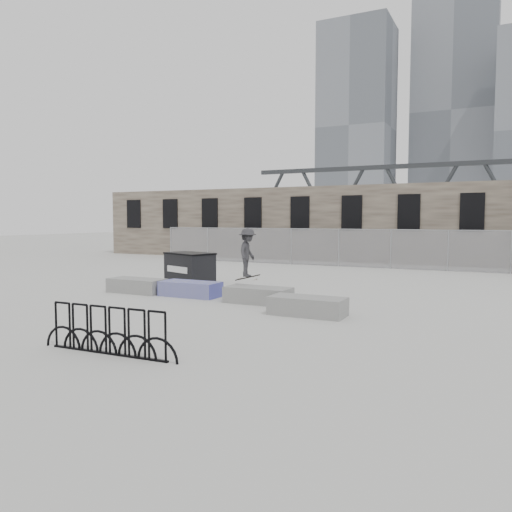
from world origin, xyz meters
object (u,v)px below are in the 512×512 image
at_px(bike_rack, 108,331).
at_px(skateboarder, 248,253).
at_px(planter_center_right, 258,294).
at_px(planter_offset, 308,305).
at_px(dumpster, 190,269).
at_px(planter_far_left, 137,285).
at_px(planter_center_left, 190,288).

distance_m(bike_rack, skateboarder, 7.03).
bearing_deg(planter_center_right, skateboarder, 139.89).
xyz_separation_m(planter_offset, skateboarder, (-2.64, 1.67, 1.22)).
relative_size(planter_center_right, dumpster, 0.91).
height_order(planter_center_right, dumpster, dumpster).
bearing_deg(bike_rack, planter_far_left, 125.93).
xyz_separation_m(planter_far_left, bike_rack, (4.69, -6.47, 0.17)).
bearing_deg(skateboarder, planter_center_right, -139.92).
bearing_deg(dumpster, skateboarder, -8.23).
xyz_separation_m(planter_center_right, skateboarder, (-0.63, 0.53, 1.22)).
distance_m(planter_offset, skateboarder, 3.35).
distance_m(planter_far_left, planter_center_left, 2.12).
distance_m(planter_center_left, bike_rack, 7.09).
height_order(planter_center_right, planter_offset, same).
bearing_deg(planter_offset, bike_rack, -111.06).
xyz_separation_m(planter_center_left, bike_rack, (2.57, -6.60, 0.17)).
bearing_deg(planter_offset, planter_center_left, 163.73).
bearing_deg(planter_offset, planter_far_left, 169.80).
xyz_separation_m(planter_center_right, bike_rack, (-0.02, -6.39, 0.17)).
relative_size(planter_offset, skateboarder, 1.20).
bearing_deg(skateboarder, planter_offset, -132.08).
bearing_deg(planter_center_right, dumpster, 149.10).
xyz_separation_m(planter_center_right, dumpster, (-4.14, 2.48, 0.37)).
distance_m(dumpster, bike_rack, 9.78).
bearing_deg(planter_center_left, planter_offset, -16.27).
bearing_deg(dumpster, planter_center_left, -34.93).
bearing_deg(skateboarder, planter_center_left, 89.70).
distance_m(planter_far_left, dumpster, 2.50).
bearing_deg(planter_far_left, planter_offset, -10.20).
distance_m(planter_center_left, planter_center_right, 2.60).
xyz_separation_m(planter_offset, bike_rack, (-2.02, -5.26, 0.17)).
xyz_separation_m(planter_far_left, planter_center_right, (4.70, -0.07, 0.00)).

